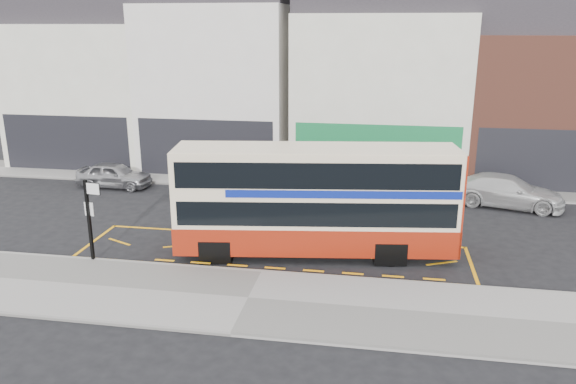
% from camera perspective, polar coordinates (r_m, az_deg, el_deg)
% --- Properties ---
extents(ground, '(120.00, 120.00, 0.00)m').
position_cam_1_polar(ground, '(19.21, -2.45, -7.93)').
color(ground, black).
rests_on(ground, ground).
extents(pavement, '(40.00, 4.00, 0.15)m').
position_cam_1_polar(pavement, '(17.16, -4.07, -10.85)').
color(pavement, gray).
rests_on(pavement, ground).
extents(kerb, '(40.00, 0.15, 0.15)m').
position_cam_1_polar(kerb, '(18.85, -2.69, -8.19)').
color(kerb, gray).
rests_on(kerb, ground).
extents(far_pavement, '(50.00, 3.00, 0.15)m').
position_cam_1_polar(far_pavement, '(29.40, 1.98, 1.04)').
color(far_pavement, gray).
rests_on(far_pavement, ground).
extents(road_markings, '(14.00, 3.40, 0.01)m').
position_cam_1_polar(road_markings, '(20.64, -1.53, -6.10)').
color(road_markings, '#FFA70D').
rests_on(road_markings, ground).
extents(terrace_far_left, '(8.00, 8.01, 10.80)m').
position_cam_1_polar(terrace_far_left, '(36.52, -18.92, 10.82)').
color(terrace_far_left, white).
rests_on(terrace_far_left, ground).
extents(terrace_left, '(8.00, 8.01, 11.80)m').
position_cam_1_polar(terrace_left, '(33.46, -6.56, 11.99)').
color(terrace_left, white).
rests_on(terrace_left, ground).
extents(terrace_green_shop, '(9.00, 8.01, 11.30)m').
position_cam_1_polar(terrace_green_shop, '(32.19, 9.36, 11.25)').
color(terrace_green_shop, white).
rests_on(terrace_green_shop, ground).
extents(terrace_right, '(9.00, 8.01, 10.30)m').
position_cam_1_polar(terrace_right, '(33.42, 25.13, 9.25)').
color(terrace_right, brown).
rests_on(terrace_right, ground).
extents(double_decker_bus, '(10.06, 3.58, 3.93)m').
position_cam_1_polar(double_decker_bus, '(19.83, 2.90, -0.74)').
color(double_decker_bus, beige).
rests_on(double_decker_bus, ground).
extents(bus_stop_post, '(0.70, 0.17, 2.86)m').
position_cam_1_polar(bus_stop_post, '(20.21, -19.48, -1.94)').
color(bus_stop_post, black).
rests_on(bus_stop_post, pavement).
extents(car_silver, '(3.83, 1.65, 1.29)m').
position_cam_1_polar(car_silver, '(29.87, -17.24, 1.67)').
color(car_silver, '#9C9CA1').
rests_on(car_silver, ground).
extents(car_grey, '(4.44, 2.75, 1.38)m').
position_cam_1_polar(car_grey, '(27.36, 3.31, 1.16)').
color(car_grey, '#474B4F').
rests_on(car_grey, ground).
extents(car_white, '(5.25, 3.12, 1.42)m').
position_cam_1_polar(car_white, '(27.40, 21.37, 0.09)').
color(car_white, silver).
rests_on(car_white, ground).
extents(street_tree_left, '(2.79, 2.79, 6.02)m').
position_cam_1_polar(street_tree_left, '(34.81, -21.88, 9.08)').
color(street_tree_left, black).
rests_on(street_tree_left, ground).
extents(street_tree_right, '(2.71, 2.71, 5.85)m').
position_cam_1_polar(street_tree_right, '(29.70, 15.98, 8.30)').
color(street_tree_right, black).
rests_on(street_tree_right, ground).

